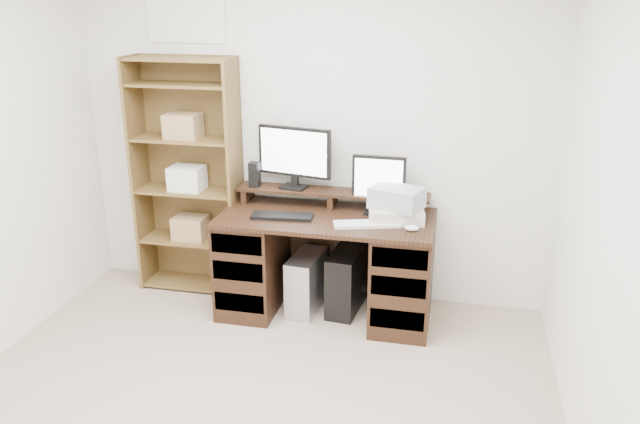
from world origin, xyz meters
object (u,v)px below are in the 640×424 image
(monitor_small, at_px, (379,182))
(printer, at_px, (396,214))
(desk, at_px, (326,263))
(monitor_wide, at_px, (294,154))
(tower_black, at_px, (346,280))
(tower_silver, at_px, (307,282))
(bookshelf, at_px, (188,175))

(monitor_small, height_order, printer, monitor_small)
(desk, xyz_separation_m, printer, (0.48, 0.01, 0.41))
(monitor_wide, distance_m, printer, 0.86)
(tower_black, bearing_deg, desk, -145.16)
(monitor_wide, bearing_deg, desk, -26.69)
(tower_silver, xyz_separation_m, bookshelf, (-0.97, 0.21, 0.70))
(desk, bearing_deg, printer, 1.40)
(monitor_wide, bearing_deg, monitor_small, 4.39)
(monitor_small, distance_m, tower_silver, 0.91)
(tower_black, bearing_deg, tower_silver, -161.00)
(printer, distance_m, bookshelf, 1.62)
(printer, bearing_deg, tower_black, 160.21)
(desk, distance_m, monitor_wide, 0.82)
(tower_silver, bearing_deg, printer, 6.12)
(printer, distance_m, tower_silver, 0.86)
(monitor_wide, height_order, monitor_small, monitor_wide)
(printer, relative_size, tower_silver, 0.85)
(monitor_wide, xyz_separation_m, printer, (0.77, -0.22, -0.33))
(monitor_small, bearing_deg, desk, -154.60)
(bookshelf, bearing_deg, tower_black, -6.27)
(desk, bearing_deg, tower_silver, 177.09)
(desk, xyz_separation_m, monitor_wide, (-0.29, 0.23, 0.73))
(monitor_wide, height_order, tower_silver, monitor_wide)
(desk, relative_size, monitor_small, 3.65)
(desk, distance_m, bookshelf, 1.26)
(printer, height_order, bookshelf, bookshelf)
(printer, bearing_deg, tower_silver, 170.89)
(tower_silver, relative_size, tower_black, 0.90)
(monitor_small, bearing_deg, printer, -41.61)
(desk, xyz_separation_m, bookshelf, (-1.12, 0.21, 0.53))
(tower_silver, relative_size, bookshelf, 0.24)
(desk, height_order, bookshelf, bookshelf)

